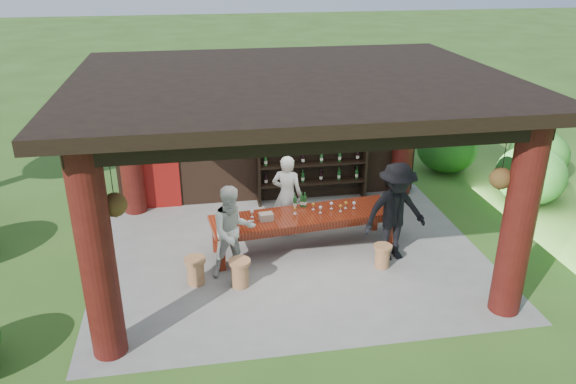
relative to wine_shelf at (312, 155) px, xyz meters
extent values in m
plane|color=#2D5119|center=(-0.92, -2.45, -1.14)|extent=(90.00, 90.00, 0.00)
cube|color=slate|center=(-0.92, -2.45, -1.19)|extent=(7.40, 5.90, 0.10)
cube|color=black|center=(-0.92, 0.30, 0.51)|extent=(7.00, 0.18, 3.30)
cube|color=maroon|center=(-3.52, 0.20, -0.14)|extent=(0.95, 0.06, 2.00)
cylinder|color=#380C0A|center=(-4.07, -4.85, 0.51)|extent=(0.50, 0.50, 3.30)
cylinder|color=#380C0A|center=(2.23, -4.85, 0.51)|extent=(0.50, 0.50, 3.30)
cylinder|color=#380C0A|center=(-4.07, 0.10, 0.51)|extent=(0.50, 0.50, 3.30)
cylinder|color=#380C0A|center=(2.23, 0.10, 0.51)|extent=(0.50, 0.50, 3.30)
cube|color=black|center=(-0.92, -4.85, 2.01)|extent=(6.70, 0.35, 0.35)
cube|color=black|center=(-4.07, -2.45, 2.01)|extent=(0.30, 5.20, 0.30)
cube|color=black|center=(2.23, -2.45, 2.01)|extent=(0.30, 5.20, 0.30)
cube|color=black|center=(-0.92, -2.45, 2.26)|extent=(7.50, 6.00, 0.20)
cylinder|color=black|center=(-3.77, -4.65, 1.49)|extent=(0.01, 0.01, 0.75)
cone|color=black|center=(-3.77, -4.65, 1.03)|extent=(0.32, 0.32, 0.18)
sphere|color=#1E5919|center=(-3.77, -4.65, 1.14)|extent=(0.34, 0.34, 0.34)
cylinder|color=black|center=(1.93, -4.65, 1.49)|extent=(0.01, 0.01, 0.75)
cone|color=black|center=(1.93, -4.65, 1.03)|extent=(0.32, 0.32, 0.18)
sphere|color=#1E5919|center=(1.93, -4.65, 1.14)|extent=(0.34, 0.34, 0.34)
cube|color=#62170E|center=(-0.65, -2.27, -0.43)|extent=(3.71, 1.33, 0.08)
cube|color=#62170E|center=(-0.65, -2.27, -0.53)|extent=(3.49, 1.15, 0.12)
cube|color=#62170E|center=(-2.29, -2.82, -0.80)|extent=(0.13, 0.13, 0.67)
cube|color=#62170E|center=(1.07, -2.44, -0.80)|extent=(0.13, 0.13, 0.67)
cube|color=#62170E|center=(-2.37, -2.09, -0.80)|extent=(0.13, 0.13, 0.67)
cube|color=#62170E|center=(0.99, -1.72, -0.80)|extent=(0.13, 0.13, 0.67)
cylinder|color=brown|center=(-2.01, -3.42, -0.91)|extent=(0.31, 0.31, 0.45)
cylinder|color=brown|center=(-2.01, -3.42, -0.65)|extent=(0.39, 0.39, 0.06)
cylinder|color=brown|center=(0.67, -3.22, -0.94)|extent=(0.27, 0.27, 0.40)
cylinder|color=brown|center=(0.67, -3.22, -0.71)|extent=(0.34, 0.34, 0.05)
cylinder|color=brown|center=(-2.78, -3.20, -0.91)|extent=(0.30, 0.30, 0.45)
cylinder|color=brown|center=(-2.78, -3.20, -0.66)|extent=(0.38, 0.38, 0.06)
imported|color=silver|center=(-0.85, -1.54, -0.28)|extent=(0.74, 0.62, 1.72)
imported|color=beige|center=(-2.07, -2.97, -0.28)|extent=(0.96, 0.83, 1.72)
imported|color=black|center=(0.97, -2.91, -0.17)|extent=(1.35, 0.90, 1.94)
cube|color=#BF6672|center=(-1.40, -2.39, -0.32)|extent=(0.28, 0.21, 0.14)
ellipsoid|color=#194C14|center=(4.98, -0.96, -0.56)|extent=(1.60, 1.60, 1.36)
ellipsoid|color=#194C14|center=(3.93, 1.27, -0.56)|extent=(1.60, 1.60, 1.36)
ellipsoid|color=#194C14|center=(6.05, 0.42, -0.59)|extent=(1.51, 1.51, 1.28)
camera|label=1|loc=(-2.61, -11.91, 4.35)|focal=35.00mm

